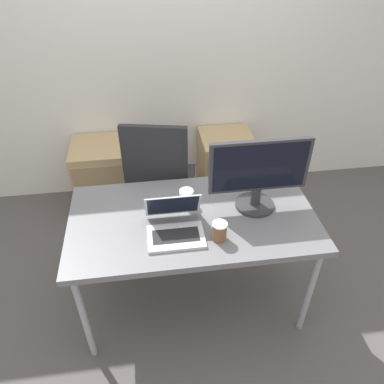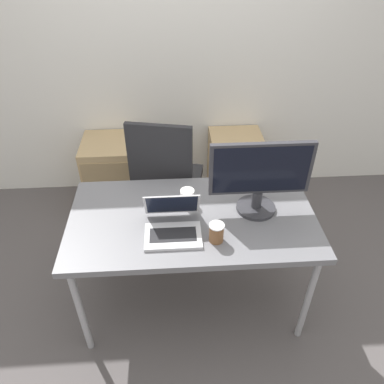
% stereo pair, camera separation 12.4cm
% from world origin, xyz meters
% --- Properties ---
extents(ground_plane, '(14.00, 14.00, 0.00)m').
position_xyz_m(ground_plane, '(0.00, 0.00, 0.00)').
color(ground_plane, '#514C4C').
extents(wall_back, '(10.00, 0.05, 2.60)m').
position_xyz_m(wall_back, '(0.00, 1.42, 1.30)').
color(wall_back, silver).
rests_on(wall_back, ground_plane).
extents(desk, '(1.45, 0.77, 0.76)m').
position_xyz_m(desk, '(0.00, 0.00, 0.71)').
color(desk, slate).
rests_on(desk, ground_plane).
extents(office_chair, '(0.57, 0.60, 1.11)m').
position_xyz_m(office_chair, '(-0.15, 0.68, 0.43)').
color(office_chair, '#232326').
rests_on(office_chair, ground_plane).
extents(cabinet_left, '(0.45, 0.47, 0.62)m').
position_xyz_m(cabinet_left, '(-0.64, 1.16, 0.31)').
color(cabinet_left, tan).
rests_on(cabinet_left, ground_plane).
extents(cabinet_right, '(0.45, 0.47, 0.62)m').
position_xyz_m(cabinet_right, '(0.46, 1.16, 0.31)').
color(cabinet_right, tan).
rests_on(cabinet_right, ground_plane).
extents(laptop_center, '(0.31, 0.30, 0.21)m').
position_xyz_m(laptop_center, '(-0.12, -0.12, 0.81)').
color(laptop_center, silver).
rests_on(laptop_center, desk).
extents(monitor, '(0.58, 0.23, 0.45)m').
position_xyz_m(monitor, '(0.38, 0.04, 1.00)').
color(monitor, '#2D2D33').
rests_on(monitor, desk).
extents(coffee_cup_white, '(0.08, 0.08, 0.10)m').
position_xyz_m(coffee_cup_white, '(-0.02, 0.12, 0.82)').
color(coffee_cup_white, white).
rests_on(coffee_cup_white, desk).
extents(coffee_cup_brown, '(0.08, 0.08, 0.11)m').
position_xyz_m(coffee_cup_brown, '(0.12, -0.20, 0.82)').
color(coffee_cup_brown, brown).
rests_on(coffee_cup_brown, desk).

